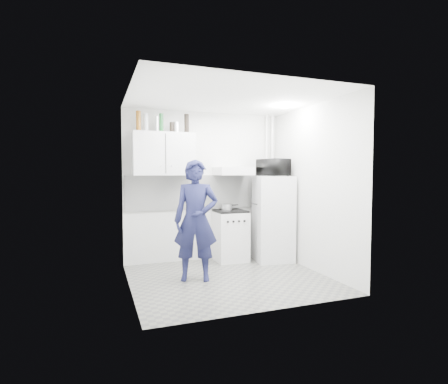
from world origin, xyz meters
name	(u,v)px	position (x,y,z in m)	size (l,w,h in m)	color
floor	(230,279)	(0.00, 0.00, 0.00)	(2.80, 2.80, 0.00)	#66665B
ceiling	(230,98)	(0.00, 0.00, 2.60)	(2.80, 2.80, 0.00)	white
wall_back	(204,186)	(0.00, 1.25, 1.30)	(2.80, 2.80, 0.00)	silver
wall_left	(129,191)	(-1.40, 0.00, 1.30)	(2.60, 2.60, 0.00)	silver
wall_right	(313,188)	(1.40, 0.00, 1.30)	(2.60, 2.60, 0.00)	silver
person	(196,220)	(-0.47, 0.13, 0.86)	(0.63, 0.41, 1.73)	#17193D
stove	(230,236)	(0.39, 1.00, 0.43)	(0.54, 0.54, 0.86)	silver
fridge	(273,219)	(1.10, 0.75, 0.74)	(0.61, 0.61, 1.48)	silver
stove_top	(230,211)	(0.39, 1.00, 0.87)	(0.51, 0.51, 0.03)	black
saucepan	(227,207)	(0.35, 1.07, 0.94)	(0.19, 0.19, 0.10)	silver
microwave	(273,168)	(1.10, 0.75, 1.63)	(0.36, 0.54, 0.30)	black
bottle_a	(138,121)	(-1.15, 1.07, 2.36)	(0.08, 0.08, 0.33)	brown
bottle_b	(146,123)	(-1.03, 1.07, 2.35)	(0.08, 0.08, 0.29)	#B2B7BC
bottle_c	(157,124)	(-0.86, 1.07, 2.33)	(0.06, 0.06, 0.26)	silver
bottle_d	(161,123)	(-0.78, 1.07, 2.35)	(0.07, 0.07, 0.30)	#144C1E
canister_a	(172,128)	(-0.61, 1.07, 2.29)	(0.07, 0.07, 0.17)	black
canister_b	(176,127)	(-0.54, 1.07, 2.29)	(0.10, 0.10, 0.18)	silver
bottle_e	(187,124)	(-0.36, 1.07, 2.36)	(0.08, 0.08, 0.32)	black
upper_cabinet	(164,154)	(-0.75, 1.07, 1.85)	(1.00, 0.35, 0.70)	silver
range_hood	(233,171)	(0.45, 1.00, 1.57)	(0.60, 0.50, 0.14)	silver
backsplash	(205,192)	(0.00, 1.24, 1.20)	(2.74, 0.03, 0.60)	white
pipe_a	(272,186)	(1.30, 1.17, 1.30)	(0.05, 0.05, 2.60)	silver
pipe_b	(266,186)	(1.18, 1.17, 1.30)	(0.04, 0.04, 2.60)	silver
ceiling_spot_fixture	(285,107)	(1.00, 0.20, 2.57)	(0.10, 0.10, 0.02)	white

